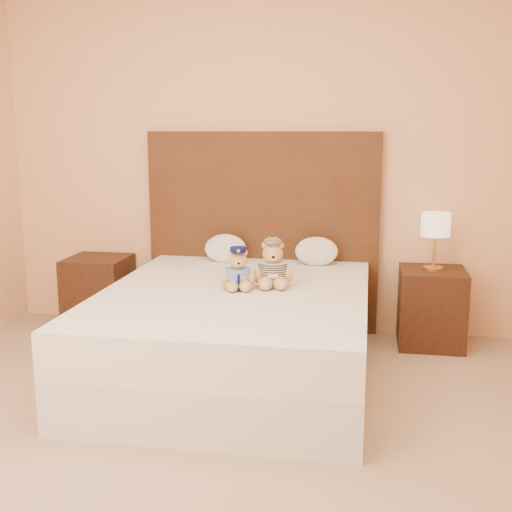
{
  "coord_description": "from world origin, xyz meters",
  "views": [
    {
      "loc": [
        0.79,
        -2.53,
        1.52
      ],
      "look_at": [
        0.09,
        1.45,
        0.72
      ],
      "focal_mm": 45.0,
      "sensor_mm": 36.0,
      "label": 1
    }
  ],
  "objects_px": {
    "bed": "(236,333)",
    "pillow_left": "(225,247)",
    "teddy_police": "(238,268)",
    "lamp": "(436,228)",
    "pillow_right": "(316,250)",
    "teddy_prisoner": "(273,264)",
    "nightstand_left": "(99,292)",
    "nightstand_right": "(431,308)"
  },
  "relations": [
    {
      "from": "pillow_left",
      "to": "nightstand_right",
      "type": "bearing_deg",
      "value": -1.15
    },
    {
      "from": "bed",
      "to": "teddy_police",
      "type": "height_order",
      "value": "teddy_police"
    },
    {
      "from": "lamp",
      "to": "bed",
      "type": "bearing_deg",
      "value": -147.38
    },
    {
      "from": "pillow_left",
      "to": "pillow_right",
      "type": "height_order",
      "value": "same"
    },
    {
      "from": "nightstand_right",
      "to": "lamp",
      "type": "xyz_separation_m",
      "value": [
        -0.0,
        0.0,
        0.57
      ]
    },
    {
      "from": "bed",
      "to": "pillow_left",
      "type": "relative_size",
      "value": 6.44
    },
    {
      "from": "nightstand_right",
      "to": "pillow_right",
      "type": "relative_size",
      "value": 1.78
    },
    {
      "from": "nightstand_right",
      "to": "teddy_police",
      "type": "height_order",
      "value": "teddy_police"
    },
    {
      "from": "teddy_police",
      "to": "teddy_prisoner",
      "type": "distance_m",
      "value": 0.22
    },
    {
      "from": "nightstand_left",
      "to": "teddy_prisoner",
      "type": "distance_m",
      "value": 1.67
    },
    {
      "from": "teddy_police",
      "to": "pillow_right",
      "type": "relative_size",
      "value": 0.84
    },
    {
      "from": "lamp",
      "to": "pillow_right",
      "type": "bearing_deg",
      "value": 177.91
    },
    {
      "from": "nightstand_left",
      "to": "pillow_right",
      "type": "relative_size",
      "value": 1.78
    },
    {
      "from": "bed",
      "to": "lamp",
      "type": "relative_size",
      "value": 5.0
    },
    {
      "from": "lamp",
      "to": "teddy_prisoner",
      "type": "height_order",
      "value": "lamp"
    },
    {
      "from": "teddy_police",
      "to": "lamp",
      "type": "bearing_deg",
      "value": 18.01
    },
    {
      "from": "nightstand_left",
      "to": "teddy_police",
      "type": "bearing_deg",
      "value": -31.72
    },
    {
      "from": "teddy_prisoner",
      "to": "pillow_left",
      "type": "xyz_separation_m",
      "value": [
        -0.46,
        0.72,
        -0.04
      ]
    },
    {
      "from": "bed",
      "to": "teddy_police",
      "type": "relative_size",
      "value": 7.69
    },
    {
      "from": "nightstand_left",
      "to": "pillow_right",
      "type": "xyz_separation_m",
      "value": [
        1.68,
        0.03,
        0.38
      ]
    },
    {
      "from": "bed",
      "to": "nightstand_left",
      "type": "xyz_separation_m",
      "value": [
        -1.25,
        0.8,
        -0.0
      ]
    },
    {
      "from": "lamp",
      "to": "pillow_right",
      "type": "distance_m",
      "value": 0.84
    },
    {
      "from": "nightstand_left",
      "to": "pillow_left",
      "type": "relative_size",
      "value": 1.77
    },
    {
      "from": "teddy_prisoner",
      "to": "pillow_left",
      "type": "bearing_deg",
      "value": 112.39
    },
    {
      "from": "bed",
      "to": "pillow_right",
      "type": "height_order",
      "value": "pillow_right"
    },
    {
      "from": "nightstand_left",
      "to": "teddy_prisoner",
      "type": "xyz_separation_m",
      "value": [
        1.46,
        -0.69,
        0.42
      ]
    },
    {
      "from": "bed",
      "to": "teddy_prisoner",
      "type": "bearing_deg",
      "value": 27.54
    },
    {
      "from": "pillow_right",
      "to": "teddy_police",
      "type": "bearing_deg",
      "value": -116.95
    },
    {
      "from": "bed",
      "to": "nightstand_right",
      "type": "bearing_deg",
      "value": 32.62
    },
    {
      "from": "bed",
      "to": "lamp",
      "type": "height_order",
      "value": "lamp"
    },
    {
      "from": "nightstand_left",
      "to": "pillow_right",
      "type": "bearing_deg",
      "value": 1.02
    },
    {
      "from": "teddy_police",
      "to": "pillow_left",
      "type": "bearing_deg",
      "value": 93.72
    },
    {
      "from": "bed",
      "to": "teddy_police",
      "type": "bearing_deg",
      "value": 51.55
    },
    {
      "from": "bed",
      "to": "pillow_left",
      "type": "distance_m",
      "value": 0.95
    },
    {
      "from": "lamp",
      "to": "teddy_police",
      "type": "distance_m",
      "value": 1.47
    },
    {
      "from": "teddy_police",
      "to": "nightstand_right",
      "type": "bearing_deg",
      "value": 18.01
    },
    {
      "from": "bed",
      "to": "pillow_left",
      "type": "bearing_deg",
      "value": 106.73
    },
    {
      "from": "pillow_left",
      "to": "pillow_right",
      "type": "relative_size",
      "value": 1.0
    },
    {
      "from": "teddy_police",
      "to": "teddy_prisoner",
      "type": "bearing_deg",
      "value": 10.76
    },
    {
      "from": "nightstand_right",
      "to": "bed",
      "type": "bearing_deg",
      "value": -147.38
    },
    {
      "from": "nightstand_left",
      "to": "bed",
      "type": "bearing_deg",
      "value": -32.62
    },
    {
      "from": "teddy_police",
      "to": "pillow_right",
      "type": "bearing_deg",
      "value": 48.74
    }
  ]
}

